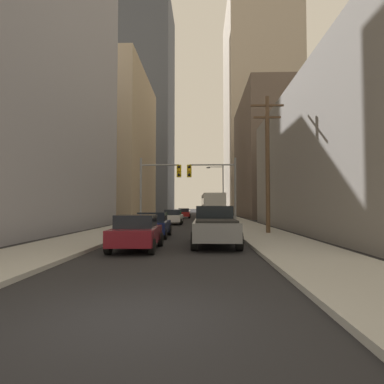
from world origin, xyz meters
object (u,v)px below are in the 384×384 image
pickup_truck_grey (215,226)px  sedan_maroon (137,232)px  traffic_signal_near_left (158,181)px  sedan_red (184,213)px  traffic_signal_near_right (214,180)px  sedan_white (173,217)px  city_bus (212,206)px  sedan_green (206,212)px  sedan_navy (153,225)px

pickup_truck_grey → sedan_maroon: 3.88m
pickup_truck_grey → traffic_signal_near_left: (-4.35, 12.06, 3.10)m
pickup_truck_grey → sedan_maroon: size_ratio=1.27×
sedan_red → traffic_signal_near_right: (3.83, -23.21, 3.29)m
sedan_maroon → sedan_white: same height
traffic_signal_near_right → city_bus: bearing=88.9°
pickup_truck_grey → traffic_signal_near_left: bearing=109.9°
sedan_red → traffic_signal_near_left: 23.45m
city_bus → sedan_white: 10.13m
sedan_white → sedan_green: size_ratio=1.00×
city_bus → sedan_red: 9.14m
city_bus → sedan_white: city_bus is taller
pickup_truck_grey → sedan_navy: pickup_truck_grey is taller
sedan_white → traffic_signal_near_right: traffic_signal_near_right is taller
traffic_signal_near_left → pickup_truck_grey: bearing=-70.1°
sedan_green → traffic_signal_near_right: size_ratio=0.70×
pickup_truck_grey → sedan_red: bearing=95.6°
pickup_truck_grey → sedan_navy: bearing=132.0°
pickup_truck_grey → traffic_signal_near_left: 13.19m
city_bus → sedan_navy: size_ratio=2.73×
sedan_green → traffic_signal_near_left: 31.87m
city_bus → sedan_green: city_bus is taller
sedan_red → pickup_truck_grey: bearing=-84.4°
city_bus → sedan_navy: bearing=-100.5°
sedan_white → traffic_signal_near_left: (-0.74, -6.04, 3.26)m
sedan_red → sedan_navy: bearing=-90.3°
sedan_maroon → traffic_signal_near_right: bearing=74.5°
sedan_green → traffic_signal_near_left: bearing=-97.9°
sedan_white → sedan_navy: bearing=-89.9°
pickup_truck_grey → sedan_red: 35.43m
traffic_signal_near_left → sedan_white: bearing=83.0°
sedan_red → city_bus: bearing=-62.9°
pickup_truck_grey → sedan_red: (-3.43, 35.26, -0.16)m
sedan_navy → sedan_green: (3.59, 39.48, 0.00)m
pickup_truck_grey → sedan_navy: (-3.59, 3.98, -0.16)m
pickup_truck_grey → sedan_navy: size_ratio=1.28×
traffic_signal_near_right → traffic_signal_near_left: bearing=-180.0°
sedan_red → traffic_signal_near_left: (-0.92, -23.21, 3.26)m
sedan_navy → sedan_red: size_ratio=1.00×
sedan_red → traffic_signal_near_right: traffic_signal_near_right is taller
traffic_signal_near_left → sedan_maroon: bearing=-86.2°
sedan_maroon → sedan_green: 45.36m
pickup_truck_grey → sedan_red: pickup_truck_grey is taller
pickup_truck_grey → traffic_signal_near_left: traffic_signal_near_left is taller
sedan_white → traffic_signal_near_right: size_ratio=0.71×
sedan_maroon → sedan_navy: (-0.14, 5.74, 0.00)m
traffic_signal_near_right → sedan_white: bearing=123.6°
sedan_white → sedan_red: same height
pickup_truck_grey → traffic_signal_near_right: bearing=88.1°
sedan_white → sedan_red: 17.17m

